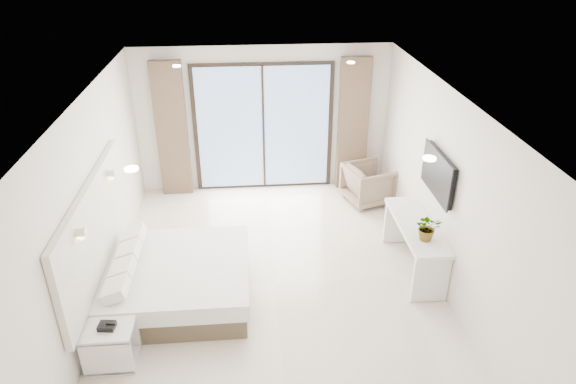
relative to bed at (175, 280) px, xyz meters
name	(u,v)px	position (x,y,z in m)	size (l,w,h in m)	color
ground	(275,283)	(1.35, 0.18, -0.28)	(6.20, 6.20, 0.00)	beige
room_shell	(256,161)	(1.15, 0.92, 1.30)	(4.62, 6.22, 2.72)	silver
bed	(175,280)	(0.00, 0.00, 0.00)	(1.93, 1.84, 0.68)	brown
nightstand	(111,345)	(-0.61, -1.12, -0.03)	(0.56, 0.46, 0.51)	silver
phone	(107,326)	(-0.61, -1.13, 0.26)	(0.18, 0.14, 0.06)	black
console_desk	(415,236)	(3.39, 0.36, 0.28)	(0.51, 1.64, 0.77)	silver
plant	(428,230)	(3.39, -0.03, 0.63)	(0.34, 0.37, 0.29)	#33662D
armchair	(368,182)	(3.20, 2.48, 0.11)	(0.76, 0.72, 0.79)	#886759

